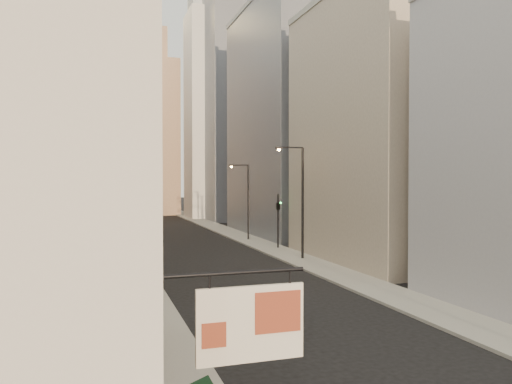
{
  "coord_description": "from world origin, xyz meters",
  "views": [
    {
      "loc": [
        -8.61,
        -3.76,
        6.2
      ],
      "look_at": [
        -1.18,
        19.21,
        5.65
      ],
      "focal_mm": 35.0,
      "sensor_mm": 36.0,
      "label": 1
    }
  ],
  "objects_px": {
    "white_tower": "(211,106)",
    "traffic_light_right": "(278,207)",
    "traffic_light_left": "(123,209)",
    "clock_tower": "(137,120)",
    "streetlamp_far": "(246,197)",
    "streetlamp_mid": "(300,196)"
  },
  "relations": [
    {
      "from": "white_tower",
      "to": "traffic_light_right",
      "type": "bearing_deg",
      "value": -94.18
    },
    {
      "from": "white_tower",
      "to": "streetlamp_mid",
      "type": "xyz_separation_m",
      "value": [
        -3.44,
        -45.95,
        -13.57
      ]
    },
    {
      "from": "clock_tower",
      "to": "streetlamp_mid",
      "type": "relative_size",
      "value": 5.09
    },
    {
      "from": "white_tower",
      "to": "traffic_light_left",
      "type": "xyz_separation_m",
      "value": [
        -16.07,
        -33.1,
        -15.07
      ]
    },
    {
      "from": "streetlamp_mid",
      "to": "traffic_light_right",
      "type": "bearing_deg",
      "value": 87.18
    },
    {
      "from": "streetlamp_mid",
      "to": "traffic_light_right",
      "type": "height_order",
      "value": "streetlamp_mid"
    },
    {
      "from": "traffic_light_left",
      "to": "streetlamp_far",
      "type": "bearing_deg",
      "value": -167.18
    },
    {
      "from": "streetlamp_mid",
      "to": "streetlamp_far",
      "type": "height_order",
      "value": "streetlamp_mid"
    },
    {
      "from": "white_tower",
      "to": "clock_tower",
      "type": "bearing_deg",
      "value": 128.16
    },
    {
      "from": "white_tower",
      "to": "traffic_light_left",
      "type": "distance_m",
      "value": 39.76
    },
    {
      "from": "streetlamp_far",
      "to": "traffic_light_left",
      "type": "distance_m",
      "value": 12.33
    },
    {
      "from": "streetlamp_far",
      "to": "traffic_light_right",
      "type": "relative_size",
      "value": 1.57
    },
    {
      "from": "clock_tower",
      "to": "streetlamp_mid",
      "type": "xyz_separation_m",
      "value": [
        7.56,
        -59.95,
        -12.59
      ]
    },
    {
      "from": "streetlamp_far",
      "to": "traffic_light_left",
      "type": "bearing_deg",
      "value": -156.32
    },
    {
      "from": "clock_tower",
      "to": "streetlamp_mid",
      "type": "distance_m",
      "value": 61.72
    },
    {
      "from": "traffic_light_left",
      "to": "traffic_light_right",
      "type": "relative_size",
      "value": 1.0
    },
    {
      "from": "white_tower",
      "to": "traffic_light_left",
      "type": "height_order",
      "value": "white_tower"
    },
    {
      "from": "clock_tower",
      "to": "traffic_light_left",
      "type": "bearing_deg",
      "value": -96.14
    },
    {
      "from": "streetlamp_far",
      "to": "white_tower",
      "type": "bearing_deg",
      "value": 105.05
    },
    {
      "from": "clock_tower",
      "to": "traffic_light_right",
      "type": "xyz_separation_m",
      "value": [
        8.1,
        -53.66,
        -13.78
      ]
    },
    {
      "from": "white_tower",
      "to": "streetlamp_far",
      "type": "xyz_separation_m",
      "value": [
        -3.78,
        -32.66,
        -14.12
      ]
    },
    {
      "from": "streetlamp_mid",
      "to": "traffic_light_right",
      "type": "distance_m",
      "value": 6.42
    }
  ]
}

